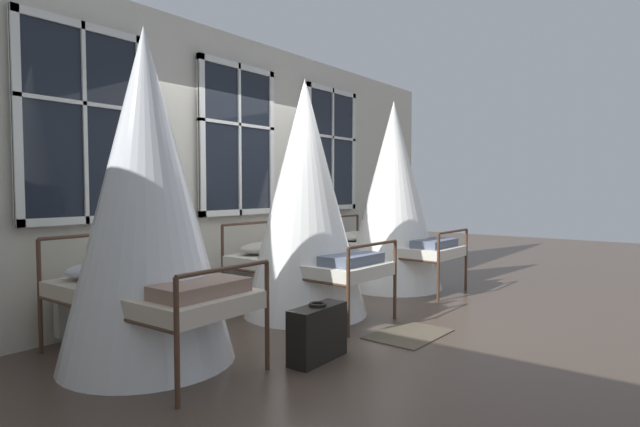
# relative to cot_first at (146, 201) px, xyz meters

# --- Properties ---
(ground) EXTENTS (21.13, 21.13, 0.00)m
(ground) POSITION_rel_cot_first_xyz_m (1.92, 0.04, -1.28)
(ground) COLOR #4C3D33
(back_wall_with_windows) EXTENTS (9.13, 0.10, 3.23)m
(back_wall_with_windows) POSITION_rel_cot_first_xyz_m (1.92, 1.11, 0.33)
(back_wall_with_windows) COLOR beige
(back_wall_with_windows) RESTS_ON ground
(window_bank) EXTENTS (4.99, 0.10, 2.81)m
(window_bank) POSITION_rel_cot_first_xyz_m (1.92, 0.99, -0.07)
(window_bank) COLOR black
(window_bank) RESTS_ON ground
(cot_first) EXTENTS (1.36, 1.84, 2.64)m
(cot_first) POSITION_rel_cot_first_xyz_m (0.00, 0.00, 0.00)
(cot_first) COLOR #4C3323
(cot_first) RESTS_ON ground
(cot_second) EXTENTS (1.36, 1.84, 2.57)m
(cot_second) POSITION_rel_cot_first_xyz_m (1.95, -0.02, -0.04)
(cot_second) COLOR #4C3323
(cot_second) RESTS_ON ground
(cot_third) EXTENTS (1.36, 1.83, 2.59)m
(cot_third) POSITION_rel_cot_first_xyz_m (3.84, -0.05, -0.03)
(cot_third) COLOR #4C3323
(cot_third) RESTS_ON ground
(rug_second) EXTENTS (0.82, 0.59, 0.01)m
(rug_second) POSITION_rel_cot_first_xyz_m (1.92, -1.30, -1.28)
(rug_second) COLOR brown
(rug_second) RESTS_ON ground
(suitcase_dark) EXTENTS (0.57, 0.23, 0.47)m
(suitcase_dark) POSITION_rel_cot_first_xyz_m (0.84, -1.06, -1.06)
(suitcase_dark) COLOR black
(suitcase_dark) RESTS_ON ground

